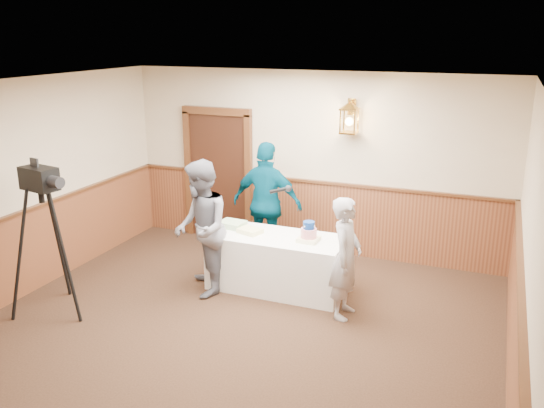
{
  "coord_description": "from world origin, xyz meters",
  "views": [
    {
      "loc": [
        2.64,
        -4.77,
        3.35
      ],
      "look_at": [
        0.05,
        1.7,
        1.25
      ],
      "focal_mm": 38.0,
      "sensor_mm": 36.0,
      "label": 1
    }
  ],
  "objects_px": {
    "baker": "(346,258)",
    "assistant_p": "(267,204)",
    "tv_camera_rig": "(48,249)",
    "interviewer": "(201,229)",
    "display_table": "(278,262)",
    "tiered_cake": "(309,234)",
    "sheet_cake_yellow": "(250,231)",
    "sheet_cake_green": "(232,224)"
  },
  "relations": [
    {
      "from": "sheet_cake_yellow",
      "to": "tv_camera_rig",
      "type": "xyz_separation_m",
      "value": [
        -1.94,
        -1.64,
        0.05
      ]
    },
    {
      "from": "sheet_cake_green",
      "to": "tv_camera_rig",
      "type": "bearing_deg",
      "value": -132.28
    },
    {
      "from": "assistant_p",
      "to": "baker",
      "type": "bearing_deg",
      "value": 142.05
    },
    {
      "from": "assistant_p",
      "to": "tv_camera_rig",
      "type": "height_order",
      "value": "tv_camera_rig"
    },
    {
      "from": "display_table",
      "to": "sheet_cake_green",
      "type": "xyz_separation_m",
      "value": [
        -0.72,
        0.11,
        0.41
      ]
    },
    {
      "from": "tv_camera_rig",
      "to": "display_table",
      "type": "bearing_deg",
      "value": 46.57
    },
    {
      "from": "tiered_cake",
      "to": "tv_camera_rig",
      "type": "relative_size",
      "value": 0.15
    },
    {
      "from": "interviewer",
      "to": "tv_camera_rig",
      "type": "relative_size",
      "value": 0.97
    },
    {
      "from": "tiered_cake",
      "to": "sheet_cake_green",
      "type": "xyz_separation_m",
      "value": [
        -1.16,
        0.14,
        -0.06
      ]
    },
    {
      "from": "sheet_cake_yellow",
      "to": "baker",
      "type": "distance_m",
      "value": 1.48
    },
    {
      "from": "sheet_cake_yellow",
      "to": "interviewer",
      "type": "relative_size",
      "value": 0.17
    },
    {
      "from": "tiered_cake",
      "to": "sheet_cake_yellow",
      "type": "xyz_separation_m",
      "value": [
        -0.83,
        0.01,
        -0.07
      ]
    },
    {
      "from": "interviewer",
      "to": "tv_camera_rig",
      "type": "xyz_separation_m",
      "value": [
        -1.45,
        -1.18,
        -0.07
      ]
    },
    {
      "from": "tiered_cake",
      "to": "interviewer",
      "type": "height_order",
      "value": "interviewer"
    },
    {
      "from": "tiered_cake",
      "to": "display_table",
      "type": "bearing_deg",
      "value": 176.45
    },
    {
      "from": "sheet_cake_yellow",
      "to": "baker",
      "type": "bearing_deg",
      "value": -15.42
    },
    {
      "from": "display_table",
      "to": "interviewer",
      "type": "bearing_deg",
      "value": -151.41
    },
    {
      "from": "tiered_cake",
      "to": "assistant_p",
      "type": "xyz_separation_m",
      "value": [
        -0.92,
        0.84,
        0.06
      ]
    },
    {
      "from": "baker",
      "to": "assistant_p",
      "type": "height_order",
      "value": "assistant_p"
    },
    {
      "from": "interviewer",
      "to": "tv_camera_rig",
      "type": "distance_m",
      "value": 1.87
    },
    {
      "from": "interviewer",
      "to": "baker",
      "type": "xyz_separation_m",
      "value": [
        1.92,
        0.06,
        -0.15
      ]
    },
    {
      "from": "display_table",
      "to": "tiered_cake",
      "type": "height_order",
      "value": "tiered_cake"
    },
    {
      "from": "interviewer",
      "to": "sheet_cake_yellow",
      "type": "bearing_deg",
      "value": 100.77
    },
    {
      "from": "sheet_cake_yellow",
      "to": "sheet_cake_green",
      "type": "distance_m",
      "value": 0.36
    },
    {
      "from": "display_table",
      "to": "sheet_cake_yellow",
      "type": "height_order",
      "value": "sheet_cake_yellow"
    },
    {
      "from": "baker",
      "to": "tv_camera_rig",
      "type": "relative_size",
      "value": 0.82
    },
    {
      "from": "tiered_cake",
      "to": "sheet_cake_yellow",
      "type": "bearing_deg",
      "value": 179.57
    },
    {
      "from": "display_table",
      "to": "tv_camera_rig",
      "type": "xyz_separation_m",
      "value": [
        -2.33,
        -1.66,
        0.45
      ]
    },
    {
      "from": "display_table",
      "to": "baker",
      "type": "distance_m",
      "value": 1.18
    },
    {
      "from": "baker",
      "to": "sheet_cake_green",
      "type": "bearing_deg",
      "value": 74.52
    },
    {
      "from": "sheet_cake_yellow",
      "to": "sheet_cake_green",
      "type": "height_order",
      "value": "sheet_cake_green"
    },
    {
      "from": "display_table",
      "to": "sheet_cake_green",
      "type": "height_order",
      "value": "sheet_cake_green"
    },
    {
      "from": "sheet_cake_yellow",
      "to": "tv_camera_rig",
      "type": "height_order",
      "value": "tv_camera_rig"
    },
    {
      "from": "display_table",
      "to": "tiered_cake",
      "type": "xyz_separation_m",
      "value": [
        0.44,
        -0.03,
        0.48
      ]
    },
    {
      "from": "assistant_p",
      "to": "display_table",
      "type": "bearing_deg",
      "value": 121.69
    },
    {
      "from": "tiered_cake",
      "to": "tv_camera_rig",
      "type": "distance_m",
      "value": 3.22
    },
    {
      "from": "sheet_cake_green",
      "to": "assistant_p",
      "type": "height_order",
      "value": "assistant_p"
    },
    {
      "from": "tiered_cake",
      "to": "sheet_cake_yellow",
      "type": "height_order",
      "value": "tiered_cake"
    },
    {
      "from": "sheet_cake_green",
      "to": "interviewer",
      "type": "height_order",
      "value": "interviewer"
    },
    {
      "from": "sheet_cake_green",
      "to": "baker",
      "type": "relative_size",
      "value": 0.23
    },
    {
      "from": "interviewer",
      "to": "assistant_p",
      "type": "relative_size",
      "value": 0.98
    },
    {
      "from": "tiered_cake",
      "to": "tv_camera_rig",
      "type": "xyz_separation_m",
      "value": [
        -2.77,
        -1.63,
        -0.03
      ]
    }
  ]
}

